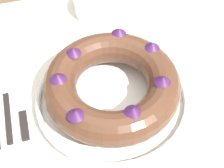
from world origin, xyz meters
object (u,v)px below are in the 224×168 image
cake_knife (23,113)px  bundt_cake (112,84)px  serving_dish (112,98)px  fork (7,103)px  side_bowl (103,4)px

cake_knife → bundt_cake: bearing=-5.3°
serving_dish → fork: (-0.24, 0.06, -0.01)m
bundt_cake → fork: size_ratio=1.57×
fork → cake_knife: (0.03, -0.04, -0.00)m
side_bowl → fork: bearing=-138.2°
bundt_cake → side_bowl: bundt_cake is taller
side_bowl → serving_dish: bearing=-101.4°
side_bowl → cake_knife: bearing=-131.2°
bundt_cake → side_bowl: size_ratio=1.77×
serving_dish → fork: size_ratio=1.83×
cake_knife → serving_dish: bearing=-5.3°
serving_dish → bundt_cake: size_ratio=1.16×
fork → cake_knife: cake_knife is taller
cake_knife → side_bowl: size_ratio=0.99×
side_bowl → bundt_cake: bearing=-101.4°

